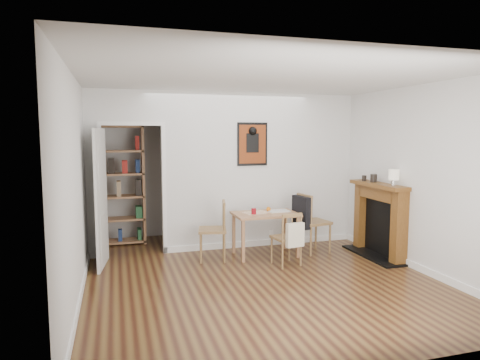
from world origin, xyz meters
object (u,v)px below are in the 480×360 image
object	(u,v)px
dining_table	(265,218)
bookshelf	(119,185)
chair_front	(287,238)
ceramic_jar_a	(374,178)
red_glass	(254,211)
notebook	(278,211)
orange_fruit	(269,209)
chair_left	(212,231)
mantel_lamp	(394,176)
chair_right	(313,222)
fireplace	(380,217)
ceramic_jar_b	(364,178)

from	to	relation	value
dining_table	bookshelf	xyz separation A→B (m)	(-2.20, 1.40, 0.43)
chair_front	ceramic_jar_a	size ratio (longest dim) A/B	6.25
bookshelf	ceramic_jar_a	distance (m)	4.28
red_glass	notebook	distance (m)	0.48
orange_fruit	ceramic_jar_a	size ratio (longest dim) A/B	0.57
chair_left	chair_front	world-z (taller)	chair_left
red_glass	orange_fruit	size ratio (longest dim) A/B	1.33
mantel_lamp	bookshelf	bearing A→B (deg)	149.38
chair_right	ceramic_jar_a	world-z (taller)	ceramic_jar_a
fireplace	ceramic_jar_b	size ratio (longest dim) A/B	13.73
notebook	ceramic_jar_b	world-z (taller)	ceramic_jar_b
dining_table	red_glass	size ratio (longest dim) A/B	10.34
chair_left	bookshelf	bearing A→B (deg)	133.68
red_glass	ceramic_jar_b	world-z (taller)	ceramic_jar_b
chair_left	red_glass	xyz separation A→B (m)	(0.64, -0.05, 0.27)
chair_front	mantel_lamp	distance (m)	1.82
chair_right	chair_front	size ratio (longest dim) A/B	1.22
dining_table	chair_right	xyz separation A→B (m)	(0.80, -0.05, -0.10)
fireplace	mantel_lamp	xyz separation A→B (m)	(-0.04, -0.37, 0.69)
chair_front	mantel_lamp	world-z (taller)	mantel_lamp
ceramic_jar_a	ceramic_jar_b	distance (m)	0.20
chair_right	notebook	bearing A→B (deg)	168.03
red_glass	ceramic_jar_a	size ratio (longest dim) A/B	0.76
fireplace	chair_left	bearing A→B (deg)	168.60
dining_table	mantel_lamp	size ratio (longest dim) A/B	4.13
fireplace	chair_front	bearing A→B (deg)	-178.66
chair_left	chair_front	size ratio (longest dim) A/B	1.15
ceramic_jar_b	bookshelf	bearing A→B (deg)	157.57
notebook	mantel_lamp	size ratio (longest dim) A/B	1.35
dining_table	mantel_lamp	distance (m)	2.03
chair_front	ceramic_jar_a	bearing A→B (deg)	6.61
chair_front	fireplace	world-z (taller)	fireplace
chair_right	ceramic_jar_a	size ratio (longest dim) A/B	7.61
fireplace	notebook	distance (m)	1.59
notebook	ceramic_jar_a	world-z (taller)	ceramic_jar_a
red_glass	notebook	xyz separation A→B (m)	(0.46, 0.13, -0.04)
dining_table	fireplace	world-z (taller)	fireplace
chair_right	red_glass	xyz separation A→B (m)	(-1.01, -0.01, 0.23)
red_glass	mantel_lamp	size ratio (longest dim) A/B	0.40
dining_table	red_glass	world-z (taller)	red_glass
red_glass	orange_fruit	bearing A→B (deg)	30.36
chair_front	ceramic_jar_b	bearing A→B (deg)	14.12
chair_right	mantel_lamp	distance (m)	1.47
notebook	dining_table	bearing A→B (deg)	-164.25
ceramic_jar_a	bookshelf	bearing A→B (deg)	155.32
dining_table	ceramic_jar_b	bearing A→B (deg)	-6.52
bookshelf	chair_left	bearing A→B (deg)	-46.32
fireplace	mantel_lamp	bearing A→B (deg)	-96.64
ceramic_jar_a	ceramic_jar_b	bearing A→B (deg)	102.33
chair_right	chair_front	xyz separation A→B (m)	(-0.67, -0.52, -0.10)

